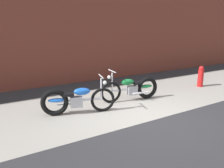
% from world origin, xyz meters
% --- Properties ---
extents(ground_plane, '(80.00, 80.00, 0.00)m').
position_xyz_m(ground_plane, '(0.00, 0.00, 0.00)').
color(ground_plane, '#2D2D30').
extents(sidewalk_slab, '(36.00, 3.50, 0.01)m').
position_xyz_m(sidewalk_slab, '(0.00, 1.75, 0.00)').
color(sidewalk_slab, '#9E998E').
rests_on(sidewalk_slab, ground).
extents(brick_building_wall, '(36.00, 0.50, 5.91)m').
position_xyz_m(brick_building_wall, '(0.00, 5.20, 2.96)').
color(brick_building_wall, brown).
rests_on(brick_building_wall, ground).
extents(motorcycle_blue, '(1.94, 0.85, 1.03)m').
position_xyz_m(motorcycle_blue, '(-1.54, 1.50, 0.40)').
color(motorcycle_blue, black).
rests_on(motorcycle_blue, ground).
extents(motorcycle_green, '(1.99, 0.68, 1.03)m').
position_xyz_m(motorcycle_green, '(0.62, 1.63, 0.40)').
color(motorcycle_green, black).
rests_on(motorcycle_green, ground).
extents(fire_hydrant, '(0.22, 0.22, 0.84)m').
position_xyz_m(fire_hydrant, '(3.99, 1.64, 0.42)').
color(fire_hydrant, red).
rests_on(fire_hydrant, ground).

